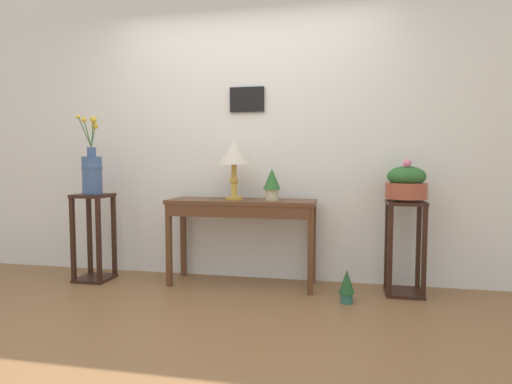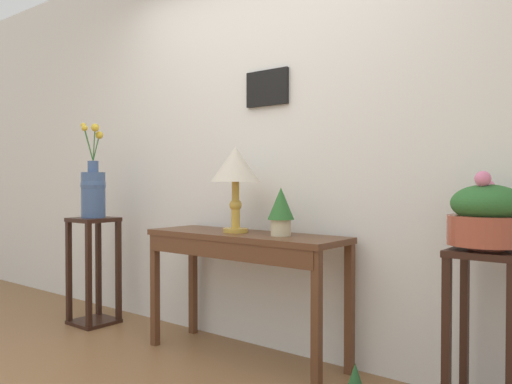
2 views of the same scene
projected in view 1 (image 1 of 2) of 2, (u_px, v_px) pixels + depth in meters
ground_plane at (197, 340)px, 2.60m from camera, size 12.00×12.00×0.01m
back_wall_with_art at (249, 129)px, 3.94m from camera, size 9.00×0.13×2.80m
console_table at (241, 212)px, 3.68m from camera, size 1.30×0.41×0.76m
table_lamp at (234, 155)px, 3.68m from camera, size 0.30×0.30×0.52m
potted_plant_on_console at (272, 183)px, 3.64m from camera, size 0.15×0.15×0.28m
pedestal_stand_left at (94, 237)px, 3.87m from camera, size 0.30×0.30×0.80m
flower_vase_tall_left at (92, 170)px, 3.83m from camera, size 0.23×0.19×0.72m
pedestal_stand_right at (405, 248)px, 3.45m from camera, size 0.30×0.30×0.78m
planter_bowl_wide_right at (406, 183)px, 3.41m from camera, size 0.33×0.33×0.34m
potted_plant_floor at (347, 285)px, 3.25m from camera, size 0.12×0.12×0.26m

